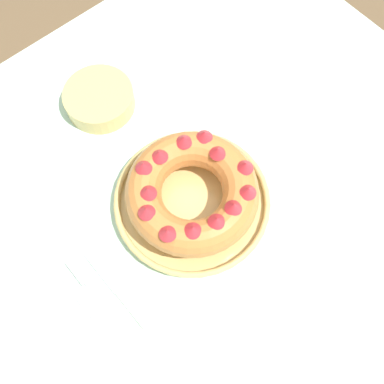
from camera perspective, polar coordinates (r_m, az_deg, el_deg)
ground_plane at (r=1.58m, az=0.19°, el=-11.80°), size 8.00×8.00×0.00m
dining_table at (r=0.95m, az=0.32°, el=-4.48°), size 1.26×1.11×0.73m
serving_dish at (r=0.86m, az=-0.00°, el=-1.23°), size 0.30×0.30×0.03m
bundt_cake at (r=0.82m, az=0.01°, el=0.06°), size 0.25×0.25×0.08m
fork at (r=0.85m, az=-12.03°, el=-12.45°), size 0.02×0.19×0.01m
serving_knife at (r=0.84m, az=-12.17°, el=-15.02°), size 0.02×0.21×0.01m
cake_knife at (r=0.84m, az=-9.07°, el=-12.51°), size 0.02×0.18×0.01m
side_bowl at (r=0.98m, az=-11.67°, el=11.47°), size 0.15×0.15×0.04m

